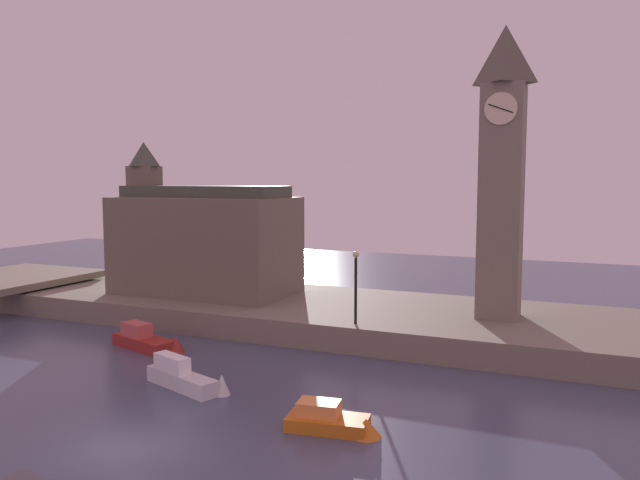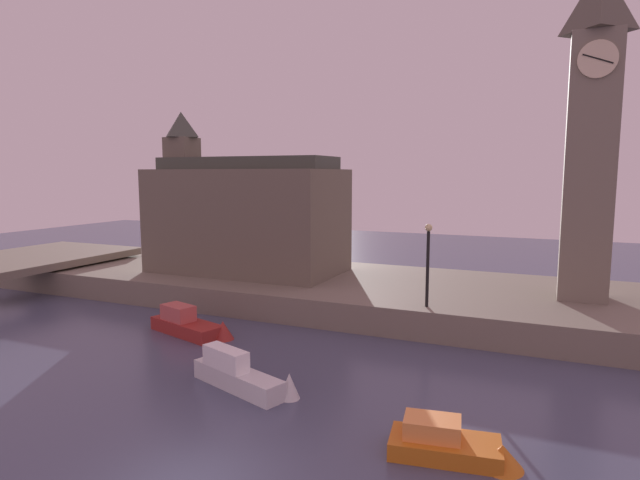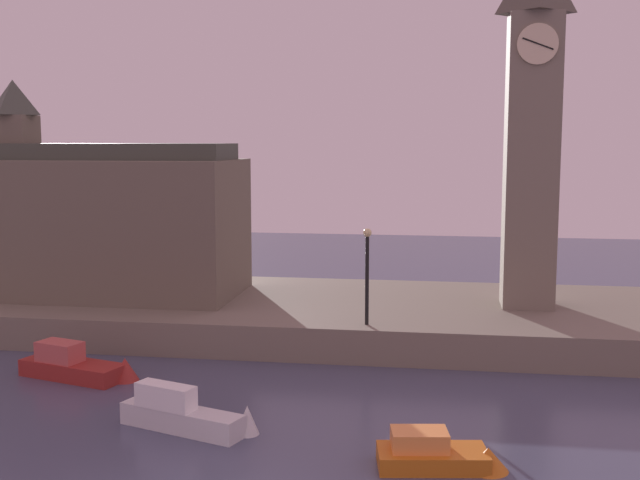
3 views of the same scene
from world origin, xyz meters
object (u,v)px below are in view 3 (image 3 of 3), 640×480
(boat_ferry_white, at_px, (189,415))
(boat_patrol_orange, at_px, (446,455))
(clock_tower, at_px, (532,121))
(streetlamp, at_px, (367,265))
(parliament_hall, at_px, (110,220))
(boat_dinghy_red, at_px, (83,367))

(boat_ferry_white, bearing_deg, boat_patrol_orange, -11.68)
(clock_tower, height_order, streetlamp, clock_tower)
(parliament_hall, xyz_separation_m, boat_patrol_orange, (16.82, -15.81, -4.88))
(parliament_hall, distance_m, streetlamp, 14.41)
(parliament_hall, bearing_deg, boat_ferry_white, -58.37)
(parliament_hall, height_order, boat_ferry_white, parliament_hall)
(streetlamp, xyz_separation_m, boat_patrol_orange, (3.32, -10.93, -3.67))
(boat_ferry_white, bearing_deg, parliament_hall, 121.63)
(parliament_hall, distance_m, boat_dinghy_red, 10.89)
(streetlamp, distance_m, boat_dinghy_red, 12.10)
(boat_ferry_white, height_order, boat_dinghy_red, boat_ferry_white)
(boat_dinghy_red, xyz_separation_m, boat_patrol_orange, (13.98, -6.45, -0.10))
(parliament_hall, relative_size, streetlamp, 3.04)
(parliament_hall, xyz_separation_m, streetlamp, (13.50, -4.87, -1.21))
(streetlamp, distance_m, boat_patrol_orange, 12.00)
(boat_ferry_white, relative_size, boat_dinghy_red, 0.94)
(parliament_hall, bearing_deg, clock_tower, 0.27)
(boat_dinghy_red, bearing_deg, clock_tower, 28.07)
(streetlamp, xyz_separation_m, boat_ferry_white, (-4.80, -9.25, -3.51))
(clock_tower, height_order, parliament_hall, clock_tower)
(clock_tower, xyz_separation_m, boat_patrol_orange, (-3.75, -15.90, -9.76))
(parliament_hall, relative_size, boat_patrol_orange, 3.14)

